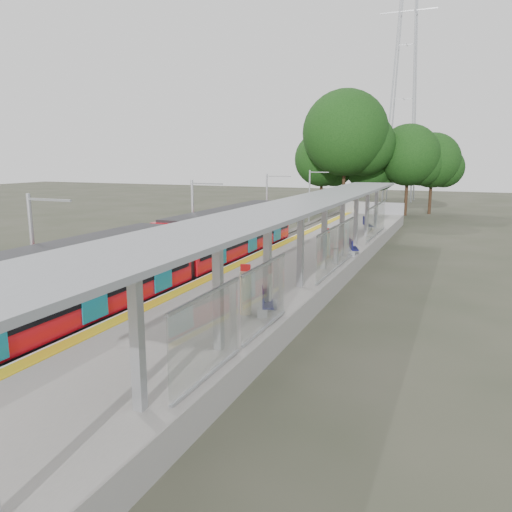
{
  "coord_description": "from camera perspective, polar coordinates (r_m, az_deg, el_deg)",
  "views": [
    {
      "loc": [
        8.55,
        -6.75,
        6.72
      ],
      "look_at": [
        -0.02,
        13.74,
        2.3
      ],
      "focal_mm": 35.0,
      "sensor_mm": 36.0,
      "label": 1
    }
  ],
  "objects": [
    {
      "name": "tree_cluster",
      "position": [
        59.65,
        12.67,
        11.94
      ],
      "size": [
        18.85,
        14.89,
        14.07
      ],
      "color": "#382316",
      "rests_on": "ground"
    },
    {
      "name": "catenary_masts",
      "position": [
        29.93,
        -7.08,
        3.86
      ],
      "size": [
        2.08,
        48.16,
        5.4
      ],
      "color": "#9EA0A5",
      "rests_on": "ground"
    },
    {
      "name": "platform",
      "position": [
        28.76,
        4.86,
        -1.27
      ],
      "size": [
        6.0,
        50.0,
        1.0
      ],
      "primitive_type": "cube",
      "color": "gray",
      "rests_on": "ground"
    },
    {
      "name": "info_pillar_far",
      "position": [
        29.16,
        8.04,
        1.3
      ],
      "size": [
        0.38,
        0.38,
        1.7
      ],
      "rotation": [
        0.0,
        0.0,
        -0.24
      ],
      "color": "beige",
      "rests_on": "platform"
    },
    {
      "name": "canopy",
      "position": [
        24.09,
        5.85,
        5.19
      ],
      "size": [
        3.27,
        38.0,
        3.66
      ],
      "color": "#9EA0A5",
      "rests_on": "platform"
    },
    {
      "name": "trackbed",
      "position": [
        30.49,
        -3.22,
        -1.26
      ],
      "size": [
        3.0,
        70.0,
        0.24
      ],
      "primitive_type": "cube",
      "color": "#59544C",
      "rests_on": "ground"
    },
    {
      "name": "bench_far",
      "position": [
        39.99,
        12.56,
        3.6
      ],
      "size": [
        1.12,
        1.67,
        1.1
      ],
      "rotation": [
        0.0,
        0.0,
        0.42
      ],
      "color": "#0F0F4B",
      "rests_on": "platform"
    },
    {
      "name": "bench_near",
      "position": [
        18.5,
        1.1,
        -5.21
      ],
      "size": [
        0.9,
        1.38,
        0.91
      ],
      "rotation": [
        0.0,
        0.0,
        0.4
      ],
      "color": "#0F0F4B",
      "rests_on": "platform"
    },
    {
      "name": "info_pillar_near",
      "position": [
        18.41,
        -1.2,
        -4.19
      ],
      "size": [
        0.43,
        0.43,
        1.89
      ],
      "rotation": [
        0.0,
        0.0,
        0.19
      ],
      "color": "beige",
      "rests_on": "platform"
    },
    {
      "name": "bench_mid",
      "position": [
        30.06,
        10.98,
        1.02
      ],
      "size": [
        0.86,
        1.41,
        0.92
      ],
      "rotation": [
        0.0,
        0.0,
        0.35
      ],
      "color": "#0F0F4B",
      "rests_on": "platform"
    },
    {
      "name": "litter_bin",
      "position": [
        27.52,
        9.05,
        0.01
      ],
      "size": [
        0.47,
        0.47,
        0.84
      ],
      "primitive_type": "cylinder",
      "rotation": [
        0.0,
        0.0,
        0.17
      ],
      "color": "#9EA0A5",
      "rests_on": "platform"
    },
    {
      "name": "ground",
      "position": [
        12.8,
        -26.38,
        -21.7
      ],
      "size": [
        200.0,
        200.0,
        0.0
      ],
      "primitive_type": "plane",
      "color": "#474438",
      "rests_on": "ground"
    },
    {
      "name": "pylon",
      "position": [
        81.25,
        16.68,
        19.5
      ],
      "size": [
        8.0,
        4.0,
        38.0
      ],
      "primitive_type": null,
      "color": "#9EA0A5",
      "rests_on": "ground"
    },
    {
      "name": "train",
      "position": [
        24.61,
        -9.8,
        0.16
      ],
      "size": [
        2.74,
        27.6,
        3.62
      ],
      "color": "black",
      "rests_on": "ground"
    },
    {
      "name": "tactile_strip",
      "position": [
        29.52,
        0.17,
        0.11
      ],
      "size": [
        0.6,
        50.0,
        0.02
      ],
      "primitive_type": "cube",
      "color": "gold",
      "rests_on": "platform"
    },
    {
      "name": "end_fence",
      "position": [
        52.65,
        13.31,
        5.38
      ],
      "size": [
        6.0,
        0.1,
        1.2
      ],
      "primitive_type": "cube",
      "color": "#9EA0A5",
      "rests_on": "platform"
    }
  ]
}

